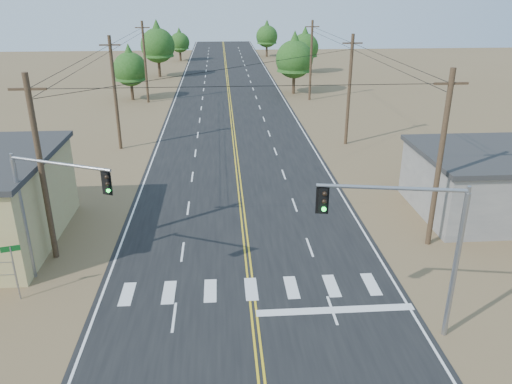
{
  "coord_description": "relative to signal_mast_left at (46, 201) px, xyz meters",
  "views": [
    {
      "loc": [
        -1.27,
        -12.78,
        13.72
      ],
      "look_at": [
        0.53,
        12.05,
        3.5
      ],
      "focal_mm": 35.0,
      "sensor_mm": 36.0,
      "label": 1
    }
  ],
  "objects": [
    {
      "name": "utility_pole_right_near",
      "position": [
        20.05,
        2.64,
        0.65
      ],
      "size": [
        1.8,
        0.3,
        10.0
      ],
      "color": "#4C3826",
      "rests_on": "ground"
    },
    {
      "name": "tree_right_near",
      "position": [
        18.55,
        47.06,
        0.72
      ],
      "size": [
        5.09,
        5.09,
        8.48
      ],
      "color": "#3F2D1E",
      "rests_on": "ground"
    },
    {
      "name": "street_sign",
      "position": [
        -1.45,
        -1.36,
        -2.57
      ],
      "size": [
        0.82,
        0.25,
        2.84
      ],
      "rotation": [
        0.0,
        0.0,
        0.25
      ],
      "color": "gray",
      "rests_on": "ground"
    },
    {
      "name": "tree_left_far",
      "position": [
        0.55,
        82.08,
        -0.5
      ],
      "size": [
        3.9,
        3.9,
        6.5
      ],
      "color": "#3F2D1E",
      "rests_on": "ground"
    },
    {
      "name": "utility_pole_right_far",
      "position": [
        20.05,
        42.64,
        0.65
      ],
      "size": [
        1.8,
        0.3,
        10.0
      ],
      "color": "#4C3826",
      "rests_on": "ground"
    },
    {
      "name": "signal_mast_right",
      "position": [
        15.9,
        -5.07,
        0.15
      ],
      "size": [
        5.76,
        1.21,
        6.81
      ],
      "rotation": [
        0.0,
        0.0,
        -0.17
      ],
      "color": "gray",
      "rests_on": "ground"
    },
    {
      "name": "utility_pole_left_mid",
      "position": [
        -0.95,
        22.64,
        0.65
      ],
      "size": [
        1.8,
        0.3,
        10.0
      ],
      "color": "#4C3826",
      "rests_on": "ground"
    },
    {
      "name": "utility_pole_left_far",
      "position": [
        -0.95,
        42.64,
        0.65
      ],
      "size": [
        1.8,
        0.3,
        10.0
      ],
      "color": "#4C3826",
      "rests_on": "ground"
    },
    {
      "name": "utility_pole_left_near",
      "position": [
        -0.95,
        2.64,
        0.65
      ],
      "size": [
        1.8,
        0.3,
        10.0
      ],
      "color": "#4C3826",
      "rests_on": "ground"
    },
    {
      "name": "tree_right_mid",
      "position": [
        22.91,
        64.74,
        0.31
      ],
      "size": [
        4.69,
        4.69,
        7.82
      ],
      "color": "#3F2D1E",
      "rests_on": "ground"
    },
    {
      "name": "tree_right_far",
      "position": [
        18.55,
        87.52,
        0.16
      ],
      "size": [
        4.55,
        4.55,
        7.58
      ],
      "color": "#3F2D1E",
      "rests_on": "ground"
    },
    {
      "name": "tree_left_near",
      "position": [
        -3.21,
        44.43,
        -0.06
      ],
      "size": [
        4.33,
        4.33,
        7.21
      ],
      "color": "#3F2D1E",
      "rests_on": "ground"
    },
    {
      "name": "road",
      "position": [
        9.55,
        20.64,
        -4.46
      ],
      "size": [
        15.0,
        200.0,
        0.02
      ],
      "primitive_type": "cube",
      "color": "black",
      "rests_on": "ground"
    },
    {
      "name": "utility_pole_right_mid",
      "position": [
        20.05,
        22.64,
        0.65
      ],
      "size": [
        1.8,
        0.3,
        10.0
      ],
      "color": "#4C3826",
      "rests_on": "ground"
    },
    {
      "name": "tree_left_mid",
      "position": [
        -1.56,
        62.58,
        1.12
      ],
      "size": [
        5.49,
        5.49,
        9.15
      ],
      "color": "#3F2D1E",
      "rests_on": "ground"
    },
    {
      "name": "signal_mast_left",
      "position": [
        0.0,
        0.0,
        0.0
      ],
      "size": [
        5.08,
        2.43,
        6.6
      ],
      "rotation": [
        0.0,
        0.0,
        -0.42
      ],
      "color": "gray",
      "rests_on": "ground"
    }
  ]
}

